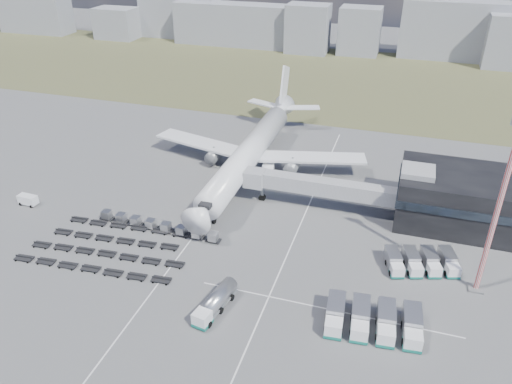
% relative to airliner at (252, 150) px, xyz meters
% --- Properties ---
extents(ground, '(420.00, 420.00, 0.00)m').
position_rel_airliner_xyz_m(ground, '(0.00, -32.38, -5.29)').
color(ground, '#565659').
rests_on(ground, ground).
extents(grass_strip, '(420.00, 90.00, 0.01)m').
position_rel_airliner_xyz_m(grass_strip, '(0.00, 77.62, -5.29)').
color(grass_strip, '#4A492C').
rests_on(grass_strip, ground).
extents(lane_markings, '(47.12, 110.00, 0.01)m').
position_rel_airliner_xyz_m(lane_markings, '(9.77, -29.38, -5.29)').
color(lane_markings, silver).
rests_on(lane_markings, ground).
extents(terminal, '(30.40, 16.40, 11.00)m').
position_rel_airliner_xyz_m(terminal, '(47.77, -8.41, -0.04)').
color(terminal, black).
rests_on(terminal, ground).
extents(jet_bridge, '(30.30, 3.80, 7.05)m').
position_rel_airliner_xyz_m(jet_bridge, '(15.90, -11.95, -0.24)').
color(jet_bridge, '#939399').
rests_on(jet_bridge, ground).
extents(airliner, '(51.59, 64.53, 17.62)m').
position_rel_airliner_xyz_m(airliner, '(0.00, 0.00, 0.00)').
color(airliner, white).
rests_on(airliner, ground).
extents(skyline, '(317.84, 25.64, 24.73)m').
position_rel_airliner_xyz_m(skyline, '(-4.19, 115.36, 4.49)').
color(skyline, gray).
rests_on(skyline, ground).
extents(fuel_tanker, '(4.02, 9.76, 3.07)m').
position_rel_airliner_xyz_m(fuel_tanker, '(9.14, -45.77, -3.76)').
color(fuel_tanker, white).
rests_on(fuel_tanker, ground).
extents(pushback_tug, '(3.26, 2.36, 1.36)m').
position_rel_airliner_xyz_m(pushback_tug, '(-4.00, -24.38, -4.61)').
color(pushback_tug, white).
rests_on(pushback_tug, ground).
extents(utility_van, '(4.05, 1.98, 2.15)m').
position_rel_airliner_xyz_m(utility_van, '(-38.88, -28.40, -4.22)').
color(utility_van, white).
rests_on(utility_van, ground).
extents(catering_truck, '(3.70, 6.78, 2.95)m').
position_rel_airliner_xyz_m(catering_truck, '(4.79, -3.16, -3.78)').
color(catering_truck, white).
rests_on(catering_truck, ground).
extents(service_trucks_near, '(13.96, 8.49, 2.97)m').
position_rel_airliner_xyz_m(service_trucks_near, '(32.11, -42.42, -3.68)').
color(service_trucks_near, white).
rests_on(service_trucks_near, ground).
extents(service_trucks_far, '(12.66, 9.34, 2.51)m').
position_rel_airliner_xyz_m(service_trucks_far, '(38.38, -25.82, -3.93)').
color(service_trucks_far, white).
rests_on(service_trucks_far, ground).
extents(uld_row, '(25.26, 2.44, 1.71)m').
position_rel_airliner_xyz_m(uld_row, '(-9.15, -28.75, -4.27)').
color(uld_row, black).
rests_on(uld_row, ground).
extents(baggage_dollies, '(29.96, 16.97, 0.76)m').
position_rel_airliner_xyz_m(baggage_dollies, '(-14.92, -36.82, -4.91)').
color(baggage_dollies, black).
rests_on(baggage_dollies, ground).
extents(floodlight_mast, '(2.75, 2.26, 29.21)m').
position_rel_airliner_xyz_m(floodlight_mast, '(46.97, -28.70, 9.35)').
color(floodlight_mast, '#B41D1C').
rests_on(floodlight_mast, ground).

